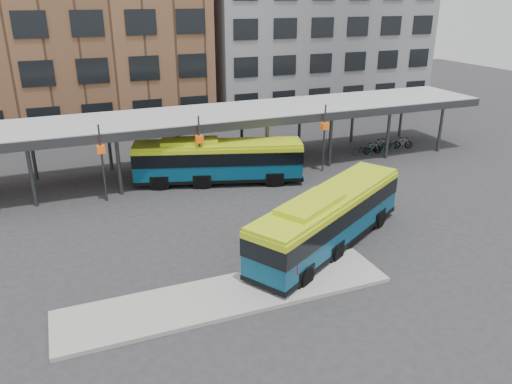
{
  "coord_description": "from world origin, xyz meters",
  "views": [
    {
      "loc": [
        -11.06,
        -19.89,
        11.81
      ],
      "look_at": [
        -1.65,
        3.47,
        1.8
      ],
      "focal_mm": 35.0,
      "sensor_mm": 36.0,
      "label": 1
    }
  ],
  "objects": [
    {
      "name": "ground",
      "position": [
        0.0,
        0.0,
        0.0
      ],
      "size": [
        120.0,
        120.0,
        0.0
      ],
      "primitive_type": "plane",
      "color": "#28282B",
      "rests_on": "ground"
    },
    {
      "name": "bus_rear",
      "position": [
        -1.65,
        10.28,
        1.58
      ],
      "size": [
        11.23,
        5.49,
        3.04
      ],
      "rotation": [
        0.0,
        0.0,
        -0.3
      ],
      "color": "navy",
      "rests_on": "ground"
    },
    {
      "name": "canopy",
      "position": [
        -0.06,
        12.87,
        3.91
      ],
      "size": [
        40.0,
        6.53,
        4.8
      ],
      "color": "#999B9E",
      "rests_on": "ground"
    },
    {
      "name": "boarding_island",
      "position": [
        -5.5,
        -3.0,
        0.09
      ],
      "size": [
        14.0,
        3.0,
        0.18
      ],
      "primitive_type": "cube",
      "color": "gray",
      "rests_on": "ground"
    },
    {
      "name": "bus_front",
      "position": [
        0.6,
        -0.54,
        1.59
      ],
      "size": [
        10.74,
        7.72,
        3.06
      ],
      "rotation": [
        0.0,
        0.0,
        0.54
      ],
      "color": "navy",
      "rests_on": "ground"
    },
    {
      "name": "bike_rack",
      "position": [
        12.58,
        12.1,
        0.45
      ],
      "size": [
        5.64,
        1.27,
        1.0
      ],
      "color": "slate",
      "rests_on": "ground"
    },
    {
      "name": "building_grey",
      "position": [
        16.0,
        32.0,
        10.0
      ],
      "size": [
        24.0,
        14.0,
        20.0
      ],
      "primitive_type": "cube",
      "color": "slate",
      "rests_on": "ground"
    },
    {
      "name": "building_brick",
      "position": [
        -10.0,
        32.0,
        11.0
      ],
      "size": [
        26.0,
        14.0,
        22.0
      ],
      "primitive_type": "cube",
      "color": "brown",
      "rests_on": "ground"
    },
    {
      "name": "pedestrian",
      "position": [
        -2.75,
        -3.59,
        0.99
      ],
      "size": [
        0.52,
        0.67,
        1.6
      ],
      "rotation": [
        0.0,
        0.0,
        1.32
      ],
      "color": "black",
      "rests_on": "boarding_island"
    }
  ]
}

